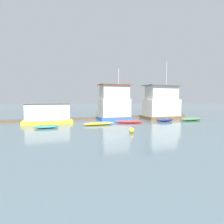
{
  "coord_description": "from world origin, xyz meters",
  "views": [
    {
      "loc": [
        -8.74,
        -25.84,
        3.4
      ],
      "look_at": [
        0.0,
        -1.0,
        1.4
      ],
      "focal_mm": 28.0,
      "sensor_mm": 36.0,
      "label": 1
    }
  ],
  "objects": [
    {
      "name": "buoy_yellow",
      "position": [
        -1.2,
        -10.27,
        0.27
      ],
      "size": [
        0.54,
        0.54,
        0.54
      ],
      "primitive_type": "sphere",
      "color": "yellow",
      "rests_on": "ground_plane"
    },
    {
      "name": "mooring_post_centre",
      "position": [
        -1.57,
        2.13,
        0.63
      ],
      "size": [
        0.21,
        0.21,
        1.26
      ],
      "primitive_type": "cylinder",
      "color": "#846B4C",
      "rests_on": "ground_plane"
    },
    {
      "name": "dinghy_teal",
      "position": [
        -9.27,
        -4.38,
        0.19
      ],
      "size": [
        2.8,
        1.48,
        0.37
      ],
      "color": "teal",
      "rests_on": "ground_plane"
    },
    {
      "name": "dinghy_yellow",
      "position": [
        -2.93,
        -4.04,
        0.19
      ],
      "size": [
        4.03,
        1.21,
        0.39
      ],
      "color": "yellow",
      "rests_on": "ground_plane"
    },
    {
      "name": "houseboat_brown",
      "position": [
        9.09,
        -0.58,
        2.58
      ],
      "size": [
        6.31,
        3.85,
        9.82
      ],
      "color": "brown",
      "rests_on": "ground_plane"
    },
    {
      "name": "houseboat_blue",
      "position": [
        0.89,
        0.3,
        2.64
      ],
      "size": [
        5.17,
        3.25,
        8.15
      ],
      "color": "#3866B7",
      "rests_on": "ground_plane"
    },
    {
      "name": "dock_walkway",
      "position": [
        0.0,
        3.1,
        0.15
      ],
      "size": [
        33.8,
        1.44,
        0.3
      ],
      "primitive_type": "cube",
      "color": "brown",
      "rests_on": "ground_plane"
    },
    {
      "name": "dinghy_red",
      "position": [
        1.58,
        -3.66,
        0.2
      ],
      "size": [
        4.24,
        2.36,
        0.41
      ],
      "color": "red",
      "rests_on": "ground_plane"
    },
    {
      "name": "ground_plane",
      "position": [
        0.0,
        0.0,
        0.0
      ],
      "size": [
        200.0,
        200.0,
        0.0
      ],
      "primitive_type": "plane",
      "color": "slate"
    },
    {
      "name": "dinghy_navy",
      "position": [
        7.32,
        -4.01,
        0.27
      ],
      "size": [
        2.8,
        1.24,
        0.54
      ],
      "color": "navy",
      "rests_on": "ground_plane"
    },
    {
      "name": "houseboat_yellow",
      "position": [
        -9.14,
        0.19,
        1.35
      ],
      "size": [
        6.53,
        3.4,
        2.86
      ],
      "color": "gold",
      "rests_on": "ground_plane"
    },
    {
      "name": "dinghy_green",
      "position": [
        11.92,
        -4.39,
        0.26
      ],
      "size": [
        4.04,
        1.61,
        0.53
      ],
      "color": "#47844C",
      "rests_on": "ground_plane"
    }
  ]
}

